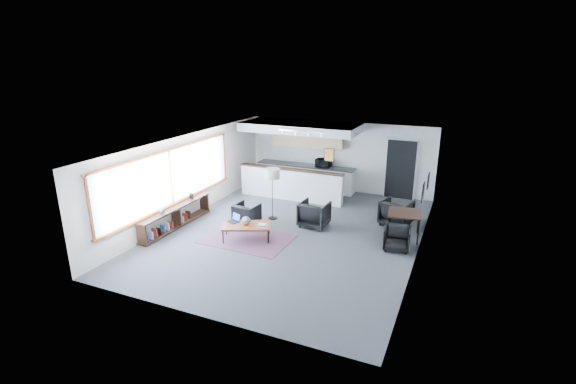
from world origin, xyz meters
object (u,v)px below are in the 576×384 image
at_px(dining_table, 405,215).
at_px(microwave, 323,162).
at_px(dining_chair_far, 396,213).
at_px(laptop, 235,219).
at_px(dining_chair_near, 397,239).
at_px(book_stack, 262,225).
at_px(armchair_left, 247,213).
at_px(floor_lamp, 272,175).
at_px(armchair_right, 314,213).
at_px(coffee_table, 246,226).
at_px(ceramic_pot, 246,221).

xyz_separation_m(dining_table, microwave, (-3.49, 3.21, 0.44)).
xyz_separation_m(dining_chair_far, microwave, (-3.13, 2.35, 0.75)).
bearing_deg(laptop, dining_chair_near, 33.06).
distance_m(book_stack, dining_chair_far, 4.13).
relative_size(dining_table, dining_chair_near, 1.68).
xyz_separation_m(laptop, dining_chair_near, (4.35, 0.92, -0.21)).
distance_m(armchair_left, floor_lamp, 1.37).
relative_size(armchair_right, dining_chair_far, 1.15).
distance_m(book_stack, armchair_left, 1.43).
relative_size(armchair_left, dining_chair_near, 1.19).
bearing_deg(laptop, book_stack, 18.42).
xyz_separation_m(coffee_table, dining_table, (3.96, 1.87, 0.28)).
relative_size(armchair_right, dining_table, 0.84).
bearing_deg(book_stack, laptop, 177.26).
bearing_deg(coffee_table, dining_chair_near, -9.64).
distance_m(coffee_table, laptop, 0.44).
xyz_separation_m(laptop, ceramic_pot, (0.42, -0.11, 0.06)).
xyz_separation_m(laptop, book_stack, (0.89, -0.04, -0.03)).
bearing_deg(armchair_right, coffee_table, 53.06).
xyz_separation_m(armchair_right, dining_chair_near, (2.55, -0.66, -0.12)).
bearing_deg(laptop, dining_chair_far, 54.45).
bearing_deg(armchair_left, armchair_right, -157.84).
distance_m(armchair_left, microwave, 4.25).
xyz_separation_m(floor_lamp, dining_chair_near, (3.95, -0.71, -1.11)).
bearing_deg(dining_chair_far, laptop, 47.57).
relative_size(coffee_table, armchair_left, 2.16).
bearing_deg(floor_lamp, dining_chair_near, -10.14).
bearing_deg(book_stack, armchair_right, 60.52).
bearing_deg(armchair_right, book_stack, 63.21).
height_order(ceramic_pot, dining_chair_near, ceramic_pot).
bearing_deg(laptop, coffee_table, 8.53).
xyz_separation_m(coffee_table, floor_lamp, (-0.02, 1.72, 1.00)).
relative_size(laptop, dining_table, 0.40).
distance_m(coffee_table, book_stack, 0.47).
bearing_deg(armchair_left, book_stack, 140.51).
distance_m(armchair_right, dining_table, 2.60).
relative_size(armchair_left, microwave, 1.28).
distance_m(coffee_table, microwave, 5.16).
bearing_deg(book_stack, dining_chair_near, 15.47).
relative_size(laptop, dining_chair_near, 0.67).
relative_size(coffee_table, ceramic_pot, 6.14).
xyz_separation_m(book_stack, dining_chair_near, (3.46, 0.96, -0.18)).
distance_m(book_stack, armchair_right, 1.85).
bearing_deg(armchair_right, armchair_left, 20.70).
bearing_deg(coffee_table, dining_table, 1.28).
bearing_deg(dining_chair_near, armchair_left, 174.11).
relative_size(coffee_table, book_stack, 5.02).
relative_size(floor_lamp, microwave, 2.96).
relative_size(coffee_table, floor_lamp, 0.93).
distance_m(laptop, armchair_left, 0.96).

